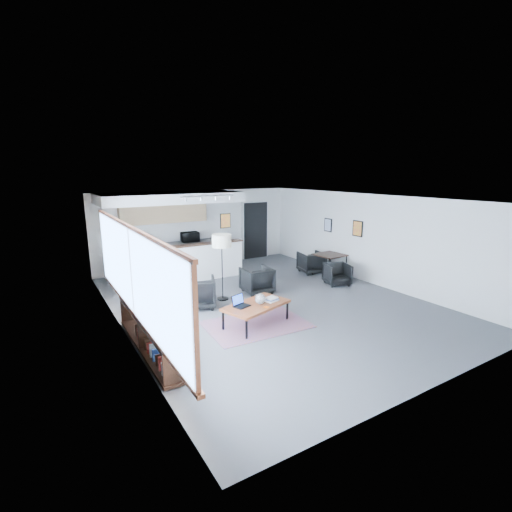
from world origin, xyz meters
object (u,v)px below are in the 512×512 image
book_stack (271,299)px  microwave (190,236)px  floor_lamp (222,243)px  coffee_table (256,306)px  armchair_right (257,279)px  armchair_left (199,291)px  laptop (240,303)px  ceramic_pot (260,299)px  dining_chair_near (337,275)px  dining_chair_far (311,263)px  dining_table (330,256)px

book_stack → microwave: 5.25m
floor_lamp → book_stack: bearing=-81.6°
coffee_table → armchair_right: armchair_right is taller
armchair_left → microwave: 3.82m
laptop → floor_lamp: bearing=56.9°
ceramic_pot → dining_chair_near: (3.45, 1.29, -0.29)m
laptop → book_stack: 0.74m
dining_chair_near → dining_chair_far: 1.43m
ceramic_pot → dining_chair_near: bearing=20.6°
dining_table → dining_chair_near: (-0.46, -0.84, -0.34)m
coffee_table → armchair_right: size_ratio=2.07×
ceramic_pot → book_stack: size_ratio=0.68×
armchair_left → microwave: (1.20, 3.56, 0.72)m
armchair_right → microwave: microwave is taller
laptop → dining_chair_near: (3.87, 1.16, -0.25)m
book_stack → armchair_left: 1.94m
armchair_left → dining_chair_near: 4.17m
ceramic_pot → armchair_right: 2.17m
dining_table → dining_chair_near: dining_table is taller
ceramic_pot → dining_chair_far: ceramic_pot is taller
dining_chair_near → dining_chair_far: bearing=100.4°
armchair_left → floor_lamp: (0.74, 0.19, 1.07)m
coffee_table → armchair_right: bearing=41.1°
armchair_left → dining_table: (4.62, 0.45, 0.23)m
armchair_right → floor_lamp: floor_lamp is taller
floor_lamp → microwave: size_ratio=2.95×
armchair_left → floor_lamp: size_ratio=0.47×
dining_chair_far → microwave: 4.13m
ceramic_pot → microwave: 5.29m
armchair_right → coffee_table: bearing=62.3°
book_stack → microwave: size_ratio=0.58×
coffee_table → microwave: microwave is taller
dining_chair_near → dining_chair_far: size_ratio=0.91×
floor_lamp → dining_table: (3.88, 0.26, -0.85)m
laptop → microwave: (0.92, 5.11, 0.59)m
dining_table → coffee_table: bearing=-152.3°
laptop → ceramic_pot: size_ratio=1.74×
ceramic_pot → dining_table: ceramic_pot is taller
dining_chair_far → dining_table: bearing=125.4°
coffee_table → microwave: size_ratio=2.78×
laptop → armchair_right: (1.50, 1.75, -0.15)m
dining_table → dining_chair_far: 0.70m
ceramic_pot → armchair_left: 1.84m
book_stack → armchair_right: size_ratio=0.43×
dining_chair_far → microwave: microwave is taller
armchair_left → ceramic_pot: bearing=133.8°
dining_table → dining_chair_near: size_ratio=1.51×
dining_chair_near → book_stack: bearing=-139.7°
laptop → microwave: microwave is taller
coffee_table → floor_lamp: (0.11, 1.84, 1.04)m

